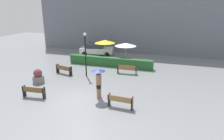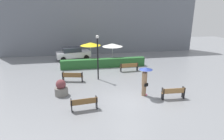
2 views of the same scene
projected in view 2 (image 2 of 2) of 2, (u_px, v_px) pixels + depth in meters
The scene contains 13 objects.
ground_plane at pixel (133, 100), 13.18m from camera, with size 60.00×60.00×0.00m, color gray.
bench_near_left at pixel (84, 103), 11.71m from camera, with size 1.70×0.49×0.82m.
bench_near_right at pixel (173, 92), 13.23m from camera, with size 1.67×0.41×0.83m.
bench_back_row at pixel (129, 66), 19.36m from camera, with size 1.90×0.44×0.85m.
bench_far_left at pixel (72, 76), 16.51m from camera, with size 1.83×0.75×0.83m.
pedestrian_with_umbrella at pixel (145, 78), 13.49m from camera, with size 0.96×0.96×2.17m.
planter_pot at pixel (61, 89), 13.81m from camera, with size 0.95×0.95×1.22m.
lamp_post at pixel (98, 53), 16.50m from camera, with size 0.28×0.28×3.99m.
patio_umbrella_yellow at pixel (91, 44), 21.70m from camera, with size 2.35×2.35×2.50m.
patio_umbrella_white at pixel (112, 45), 21.97m from camera, with size 2.38×2.38×2.34m.
hedge_strip at pixel (104, 63), 20.77m from camera, with size 9.21×0.70×0.96m, color #28602D.
building_facade at pixel (101, 20), 26.80m from camera, with size 28.00×1.20×9.37m, color slate.
parked_car at pixel (73, 53), 24.03m from camera, with size 4.46×2.63×1.57m.
Camera 2 is at (-3.63, -11.48, 5.93)m, focal length 30.35 mm.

